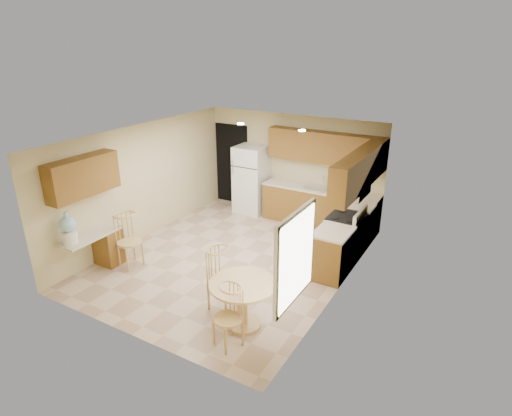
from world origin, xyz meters
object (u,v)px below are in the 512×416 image
Objects in this scene: dining_table at (243,298)px; water_crock at (68,229)px; chair_table_b at (224,315)px; chair_desk at (125,238)px; chair_table_a at (218,276)px; stove at (345,237)px; refrigerator at (251,180)px.

water_crock is (-3.33, -0.41, 0.54)m from dining_table.
chair_desk reaches higher than chair_table_b.
dining_table is 0.97× the size of chair_table_a.
stove reaches higher than chair_table_b.
chair_table_a is at bearing 164.81° from dining_table.
chair_table_b reaches higher than dining_table.
water_crock is (-3.38, 0.17, 0.46)m from chair_table_b.
refrigerator reaches higher than stove.
stove is 1.06× the size of dining_table.
chair_table_b is at bearing -98.99° from stove.
chair_desk is (-0.60, -3.70, -0.20)m from refrigerator.
refrigerator is 3.15m from stove.
dining_table is (-0.60, -2.89, 0.03)m from stove.
stove is (2.88, -1.22, -0.38)m from refrigerator.
water_crock reaches higher than stove.
chair_table_a is (1.73, -3.96, -0.21)m from refrigerator.
refrigerator is at bearing 157.01° from stove.
chair_table_a is (-1.15, -2.74, 0.17)m from stove.
refrigerator reaches higher than chair_table_a.
water_crock is (-3.92, -3.30, 0.57)m from stove.
water_crock reaches higher than chair_table_b.
dining_table is at bearing 97.95° from chair_desk.
dining_table is at bearing -101.71° from stove.
chair_table_b is at bearing -85.08° from dining_table.
chair_table_b is 0.90× the size of chair_desk.
water_crock is at bearing -12.75° from chair_desk.
refrigerator is 1.66× the size of dining_table.
water_crock reaches higher than dining_table.
stove reaches higher than chair_table_a.
chair_table_a reaches higher than dining_table.
refrigerator is at bearing -41.17° from chair_table_b.
stove is 2.95m from dining_table.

